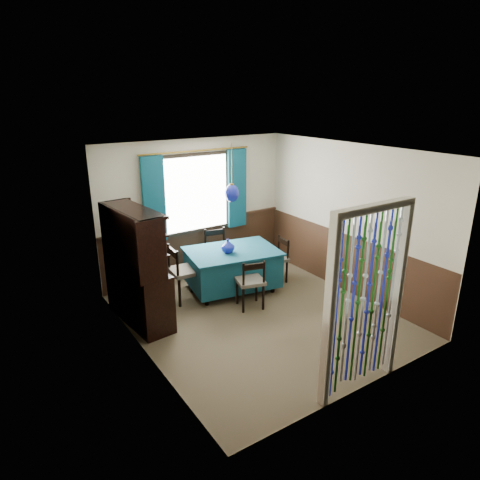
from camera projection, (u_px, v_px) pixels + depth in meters
floor at (259, 317)px, 6.52m from camera, size 4.00×4.00×0.00m
ceiling at (262, 151)px, 5.71m from camera, size 4.00×4.00×0.00m
wall_back at (196, 209)px, 7.70m from camera, size 3.60×0.00×3.60m
wall_front at (371, 290)px, 4.53m from camera, size 3.60×0.00×3.60m
wall_left at (140, 266)px, 5.18m from camera, size 0.00×4.00×4.00m
wall_right at (349, 220)px, 7.05m from camera, size 0.00×4.00×4.00m
wainscot_back at (197, 249)px, 7.93m from camera, size 3.60×0.00×3.60m
wainscot_front at (363, 350)px, 4.79m from camera, size 3.60×0.00×3.60m
wainscot_left at (146, 320)px, 5.43m from camera, size 0.00×4.00×4.00m
wainscot_right at (345, 262)px, 7.28m from camera, size 0.00×4.00×4.00m
window at (196, 193)px, 7.56m from camera, size 1.32×0.12×1.42m
doorway at (365, 305)px, 4.65m from camera, size 1.16×0.12×2.18m
dining_table at (232, 267)px, 7.29m from camera, size 1.67×1.29×0.72m
chair_near at (251, 282)px, 6.66m from camera, size 0.50×0.49×0.83m
chair_far at (218, 252)px, 7.83m from camera, size 0.51×0.49×0.89m
chair_left at (183, 272)px, 6.90m from camera, size 0.48×0.50×0.95m
chair_right at (277, 258)px, 7.65m from camera, size 0.43×0.45×0.80m
sideboard at (138, 284)px, 6.23m from camera, size 0.58×1.36×1.73m
pendant_lamp at (232, 193)px, 6.87m from camera, size 0.23×0.23×0.94m
vase_table at (228, 246)px, 7.06m from camera, size 0.25×0.25×0.22m
bowl_shelf at (145, 249)px, 5.88m from camera, size 0.25×0.25×0.05m
vase_sideboard at (133, 254)px, 6.35m from camera, size 0.25×0.25×0.20m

